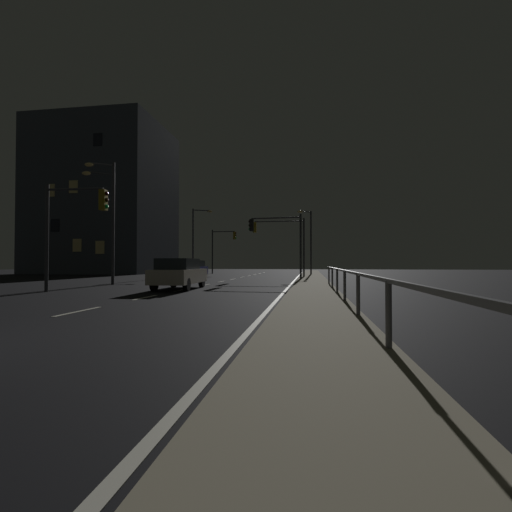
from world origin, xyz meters
name	(u,v)px	position (x,y,z in m)	size (l,w,h in m)	color
ground_plane	(207,285)	(0.00, 17.50, 0.00)	(112.00, 112.00, 0.00)	black
sidewalk_right	(313,284)	(6.47, 17.50, 0.07)	(2.19, 77.00, 0.14)	gray
lane_markings_center	(221,282)	(0.00, 21.00, 0.01)	(0.14, 50.00, 0.01)	silver
lane_edge_line	(294,281)	(5.13, 22.50, 0.01)	(0.14, 53.00, 0.01)	silver
car	(179,273)	(-0.32, 13.50, 0.82)	(2.02, 4.48, 1.57)	beige
car_oncoming	(192,269)	(-3.99, 26.31, 0.82)	(1.95, 4.45, 1.57)	navy
traffic_light_mid_left	(277,233)	(3.73, 23.83, 3.68)	(4.23, 0.61, 4.99)	#2D3033
traffic_light_mid_right	(222,243)	(-4.55, 39.64, 3.86)	(3.21, 0.41, 5.54)	#2D3033
traffic_light_far_center	(281,235)	(3.68, 28.27, 3.88)	(4.78, 0.34, 5.24)	#38383D
traffic_light_far_right	(74,216)	(-4.54, 11.08, 3.51)	(3.05, 0.45, 5.03)	#38383D
street_lamp_across_street	(309,235)	(6.19, 35.02, 4.32)	(1.51, 1.81, 6.87)	#38383D
street_lamp_far_end	(196,235)	(-5.73, 32.81, 4.32)	(2.04, 0.86, 7.16)	#4C4C51
street_lamp_median	(109,212)	(-6.07, 16.54, 4.54)	(1.60, 0.93, 7.63)	#38383D
street_lamp_corner	(108,217)	(-6.37, 16.97, 4.30)	(1.59, 1.28, 7.14)	#4C4C51
barrier_fence	(345,277)	(7.42, 7.76, 0.88)	(0.09, 19.61, 0.98)	#59595E
building_distant	(106,200)	(-21.02, 40.68, 9.87)	(15.69, 13.18, 19.74)	#3D424C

